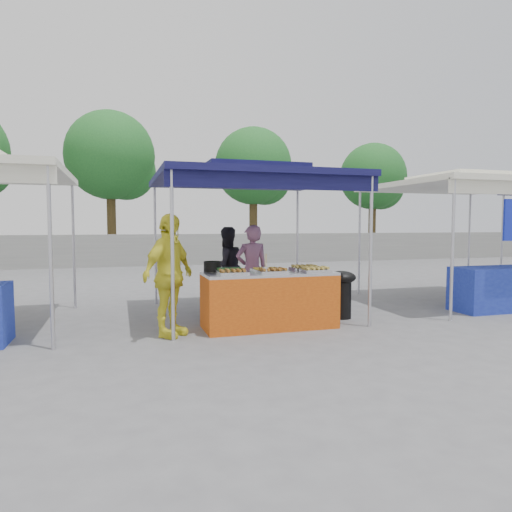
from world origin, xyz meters
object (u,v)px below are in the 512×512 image
object	(u,v)px
vendor_table	(269,300)
customer_person	(169,275)
wok_burner	(341,290)
vendor_woman	(252,270)
helper_man	(226,267)
cooking_pot	(212,266)

from	to	relation	value
vendor_table	customer_person	bearing A→B (deg)	-175.32
wok_burner	customer_person	bearing A→B (deg)	-176.98
wok_burner	vendor_woman	size ratio (longest dim) A/B	0.51
vendor_table	vendor_woman	distance (m)	1.02
helper_man	customer_person	xyz separation A→B (m)	(-1.30, -2.09, 0.10)
cooking_pot	vendor_woman	world-z (taller)	vendor_woman
vendor_table	customer_person	world-z (taller)	customer_person
wok_burner	helper_man	bearing A→B (deg)	128.55
wok_burner	vendor_woman	world-z (taller)	vendor_woman
vendor_table	wok_burner	distance (m)	1.42
cooking_pot	helper_man	xyz separation A→B (m)	(0.59, 1.62, -0.17)
wok_burner	helper_man	distance (m)	2.32
vendor_table	vendor_woman	size ratio (longest dim) A/B	1.28
wok_burner	vendor_woman	bearing A→B (deg)	149.27
cooking_pot	customer_person	size ratio (longest dim) A/B	0.16
vendor_woman	wok_burner	bearing A→B (deg)	153.87
vendor_woman	helper_man	xyz separation A→B (m)	(-0.22, 1.01, -0.02)
vendor_table	vendor_woman	bearing A→B (deg)	89.88
vendor_woman	customer_person	bearing A→B (deg)	34.57
vendor_table	helper_man	distance (m)	2.00
vendor_woman	vendor_table	bearing A→B (deg)	89.06
vendor_table	helper_man	size ratio (longest dim) A/B	1.31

